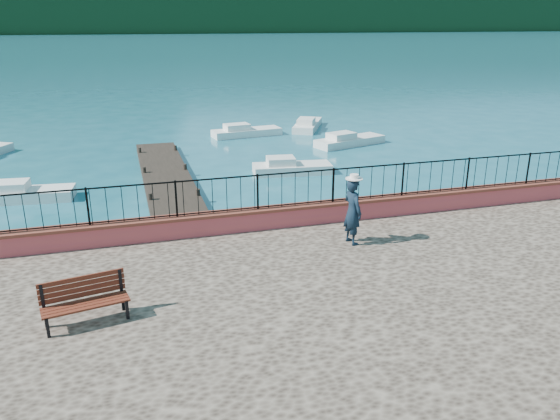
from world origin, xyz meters
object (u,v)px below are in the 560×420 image
boat_2 (350,138)px  boat_5 (308,122)px  boat_4 (247,129)px  person (353,212)px  boat_0 (26,190)px  boat_1 (292,165)px  park_bench (86,309)px

boat_2 → boat_5: (-0.67, 5.32, 0.00)m
boat_4 → boat_5: (4.32, 1.19, 0.00)m
person → boat_0: person is taller
person → boat_5: bearing=-27.3°
boat_0 → boat_1: same height
boat_2 → boat_0: bearing=-177.8°
boat_0 → boat_4: size_ratio=0.84×
park_bench → boat_4: (8.28, 22.17, -1.07)m
park_bench → boat_0: park_bench is taller
boat_0 → boat_1: (11.17, 0.83, 0.00)m
person → boat_2: person is taller
boat_2 → boat_5: same height
boat_2 → boat_5: bearing=80.2°
boat_0 → boat_4: (11.09, 9.72, 0.00)m
boat_1 → boat_4: 8.89m
person → boat_1: bearing=-20.9°
person → boat_4: 20.12m
boat_2 → boat_4: bearing=123.4°
boat_0 → boat_2: (16.09, 5.59, 0.00)m
person → boat_2: 17.33m
park_bench → boat_1: (8.36, 13.28, -1.07)m
boat_1 → boat_4: same height
boat_2 → boat_5: size_ratio=0.99×
boat_2 → boat_1: bearing=-152.9°
person → boat_2: (6.83, 15.84, -1.66)m
park_bench → boat_2: bearing=42.8°
park_bench → boat_5: 26.57m
boat_2 → boat_4: size_ratio=1.00×
boat_1 → boat_2: bearing=51.3°
park_bench → boat_2: 22.43m
person → boat_1: (1.91, 11.08, -1.66)m
park_bench → person: size_ratio=0.96×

